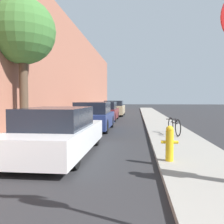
% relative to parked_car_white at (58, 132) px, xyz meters
% --- Properties ---
extents(ground_plane, '(120.00, 120.00, 0.00)m').
position_rel_parked_car_white_xyz_m(ground_plane, '(0.85, 9.58, -0.64)').
color(ground_plane, '#28282B').
extents(sidewalk_left, '(2.00, 52.00, 0.12)m').
position_rel_parked_car_white_xyz_m(sidewalk_left, '(-2.05, 9.58, -0.58)').
color(sidewalk_left, gray).
rests_on(sidewalk_left, ground).
extents(sidewalk_right, '(2.00, 52.00, 0.12)m').
position_rel_parked_car_white_xyz_m(sidewalk_right, '(3.75, 9.58, -0.58)').
color(sidewalk_right, gray).
rests_on(sidewalk_right, ground).
extents(building_facade_left, '(0.70, 52.00, 7.93)m').
position_rel_parked_car_white_xyz_m(building_facade_left, '(-3.40, 9.58, 3.32)').
color(building_facade_left, '#9E604C').
rests_on(building_facade_left, ground).
extents(parked_car_white, '(1.85, 4.61, 1.36)m').
position_rel_parked_car_white_xyz_m(parked_car_white, '(0.00, 0.00, 0.00)').
color(parked_car_white, black).
rests_on(parked_car_white, ground).
extents(parked_car_navy, '(1.79, 4.00, 1.45)m').
position_rel_parked_car_white_xyz_m(parked_car_navy, '(0.01, 5.51, 0.04)').
color(parked_car_navy, black).
rests_on(parked_car_navy, ground).
extents(parked_car_maroon, '(1.83, 3.95, 1.41)m').
position_rel_parked_car_white_xyz_m(parked_car_maroon, '(-0.16, 11.21, 0.02)').
color(parked_car_maroon, black).
rests_on(parked_car_maroon, ground).
extents(parked_car_champagne, '(1.89, 4.32, 1.46)m').
position_rel_parked_car_white_xyz_m(parked_car_champagne, '(0.04, 16.42, 0.06)').
color(parked_car_champagne, black).
rests_on(parked_car_champagne, ground).
extents(street_tree_near, '(2.75, 2.75, 5.70)m').
position_rel_parked_car_white_xyz_m(street_tree_near, '(-2.53, 3.08, 3.75)').
color(street_tree_near, '#4C3A2B').
rests_on(street_tree_near, sidewalk_left).
extents(fire_hydrant, '(0.40, 0.19, 0.85)m').
position_rel_parked_car_white_xyz_m(fire_hydrant, '(3.03, -0.87, -0.08)').
color(fire_hydrant, gold).
rests_on(fire_hydrant, sidewalk_right).
extents(bicycle, '(0.44, 1.66, 0.68)m').
position_rel_parked_car_white_xyz_m(bicycle, '(3.80, 3.53, -0.17)').
color(bicycle, black).
rests_on(bicycle, sidewalk_right).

